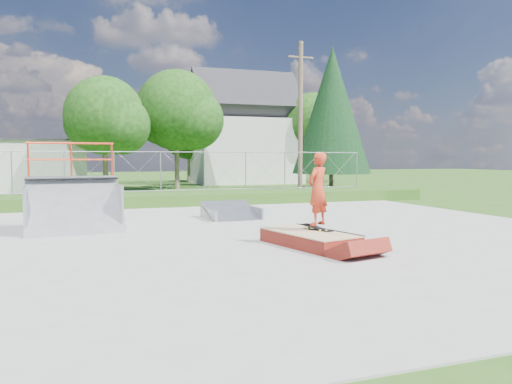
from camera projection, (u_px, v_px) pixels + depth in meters
ground at (226, 239)px, 12.42m from camera, size 120.00×120.00×0.00m
concrete_pad at (226, 238)px, 12.42m from camera, size 20.00×16.00×0.04m
grass_berm at (165, 199)px, 21.34m from camera, size 24.00×3.00×0.50m
grind_box at (309, 239)px, 11.33m from camera, size 1.67×2.58×0.35m
quarter_pipe at (73, 187)px, 13.60m from camera, size 2.57×2.21×2.47m
flat_bank_ramp at (231, 212)px, 16.45m from camera, size 1.73×1.83×0.50m
skateboard at (317, 228)px, 11.57m from camera, size 0.54×0.81×0.13m
skater at (318, 192)px, 11.51m from camera, size 0.73×0.66×1.68m
chain_link_fence at (161, 172)px, 22.20m from camera, size 20.00×0.06×1.80m
utility_building_flat at (0, 166)px, 30.34m from camera, size 10.00×6.00×3.00m
gable_house at (244, 135)px, 39.60m from camera, size 8.40×6.08×8.94m
utility_pole at (300, 120)px, 25.93m from camera, size 0.24×0.24×8.00m
tree_left_near at (109, 119)px, 28.32m from camera, size 4.76×4.48×6.65m
tree_center at (181, 113)px, 31.64m from camera, size 5.44×5.12×7.60m
tree_right_far at (316, 125)px, 39.26m from camera, size 5.10×4.80×7.12m
tree_back_mid at (192, 137)px, 40.10m from camera, size 4.08×3.84×5.70m
conifer_tree at (332, 110)px, 32.06m from camera, size 5.04×5.04×9.10m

